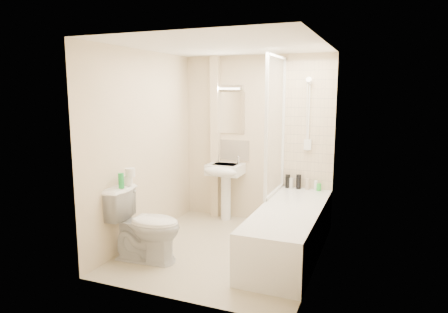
% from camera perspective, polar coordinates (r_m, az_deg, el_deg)
% --- Properties ---
extents(floor, '(2.50, 2.50, 0.00)m').
position_cam_1_polar(floor, '(4.96, 0.05, -13.16)').
color(floor, beige).
rests_on(floor, ground).
extents(wall_back, '(2.20, 0.02, 2.40)m').
position_cam_1_polar(wall_back, '(5.81, 4.65, 2.41)').
color(wall_back, beige).
rests_on(wall_back, ground).
extents(wall_left, '(0.02, 2.50, 2.40)m').
position_cam_1_polar(wall_left, '(5.14, -11.40, 1.34)').
color(wall_left, beige).
rests_on(wall_left, ground).
extents(wall_right, '(0.02, 2.50, 2.40)m').
position_cam_1_polar(wall_right, '(4.35, 13.61, -0.19)').
color(wall_right, beige).
rests_on(wall_right, ground).
extents(ceiling, '(2.20, 2.50, 0.02)m').
position_cam_1_polar(ceiling, '(4.61, 0.05, 15.57)').
color(ceiling, white).
rests_on(ceiling, wall_back).
extents(tile_back, '(0.70, 0.01, 1.75)m').
position_cam_1_polar(tile_back, '(5.59, 12.02, 4.29)').
color(tile_back, beige).
rests_on(tile_back, wall_back).
extents(tile_right, '(0.01, 2.10, 1.75)m').
position_cam_1_polar(tile_right, '(4.52, 13.93, 3.02)').
color(tile_right, beige).
rests_on(tile_right, wall_right).
extents(pipe_boxing, '(0.12, 0.12, 2.40)m').
position_cam_1_polar(pipe_boxing, '(5.96, -1.23, 2.62)').
color(pipe_boxing, beige).
rests_on(pipe_boxing, ground).
extents(splashback, '(0.60, 0.02, 0.30)m').
position_cam_1_polar(splashback, '(5.95, 0.85, 0.96)').
color(splashback, beige).
rests_on(splashback, wall_back).
extents(mirror, '(0.46, 0.01, 0.60)m').
position_cam_1_polar(mirror, '(5.89, 0.86, 6.26)').
color(mirror, white).
rests_on(mirror, wall_back).
extents(strip_light, '(0.42, 0.07, 0.07)m').
position_cam_1_polar(strip_light, '(5.86, 0.78, 9.86)').
color(strip_light, silver).
rests_on(strip_light, wall_back).
extents(bathtub, '(0.70, 2.10, 0.55)m').
position_cam_1_polar(bathtub, '(4.83, 9.35, -10.28)').
color(bathtub, white).
rests_on(bathtub, ground).
extents(shower_screen, '(0.04, 0.92, 1.80)m').
position_cam_1_polar(shower_screen, '(5.24, 7.40, 4.35)').
color(shower_screen, white).
rests_on(shower_screen, bathtub).
extents(shower_fixture, '(0.10, 0.16, 0.99)m').
position_cam_1_polar(shower_fixture, '(5.54, 11.96, 5.49)').
color(shower_fixture, white).
rests_on(shower_fixture, wall_back).
extents(pedestal_sink, '(0.50, 0.47, 0.97)m').
position_cam_1_polar(pedestal_sink, '(5.81, 0.04, -2.79)').
color(pedestal_sink, white).
rests_on(pedestal_sink, ground).
extents(bottle_black_a, '(0.07, 0.07, 0.19)m').
position_cam_1_polar(bottle_black_a, '(5.69, 9.08, -3.50)').
color(bottle_black_a, black).
rests_on(bottle_black_a, bathtub).
extents(bottle_white_a, '(0.06, 0.06, 0.14)m').
position_cam_1_polar(bottle_white_a, '(5.68, 9.59, -3.77)').
color(bottle_white_a, silver).
rests_on(bottle_white_a, bathtub).
extents(bottle_black_b, '(0.07, 0.07, 0.20)m').
position_cam_1_polar(bottle_black_b, '(5.66, 10.61, -3.57)').
color(bottle_black_b, black).
rests_on(bottle_black_b, bathtub).
extents(bottle_cream, '(0.05, 0.05, 0.16)m').
position_cam_1_polar(bottle_cream, '(5.64, 11.81, -3.88)').
color(bottle_cream, '#C6B199').
rests_on(bottle_cream, bathtub).
extents(bottle_white_b, '(0.05, 0.05, 0.14)m').
position_cam_1_polar(bottle_white_b, '(5.62, 13.00, -4.06)').
color(bottle_white_b, white).
rests_on(bottle_white_b, bathtub).
extents(bottle_green, '(0.07, 0.07, 0.10)m').
position_cam_1_polar(bottle_green, '(5.62, 13.36, -4.26)').
color(bottle_green, green).
rests_on(bottle_green, bathtub).
extents(toilet, '(0.58, 0.88, 0.83)m').
position_cam_1_polar(toilet, '(4.64, -11.17, -9.50)').
color(toilet, white).
rests_on(toilet, ground).
extents(toilet_roll_lower, '(0.11, 0.11, 0.11)m').
position_cam_1_polar(toilet_roll_lower, '(4.71, -13.64, -3.34)').
color(toilet_roll_lower, white).
rests_on(toilet_roll_lower, toilet).
extents(toilet_roll_upper, '(0.11, 0.11, 0.10)m').
position_cam_1_polar(toilet_roll_upper, '(4.65, -13.27, -2.23)').
color(toilet_roll_upper, white).
rests_on(toilet_roll_upper, toilet_roll_lower).
extents(green_bottle, '(0.06, 0.06, 0.17)m').
position_cam_1_polar(green_bottle, '(4.57, -14.48, -3.36)').
color(green_bottle, green).
rests_on(green_bottle, toilet).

